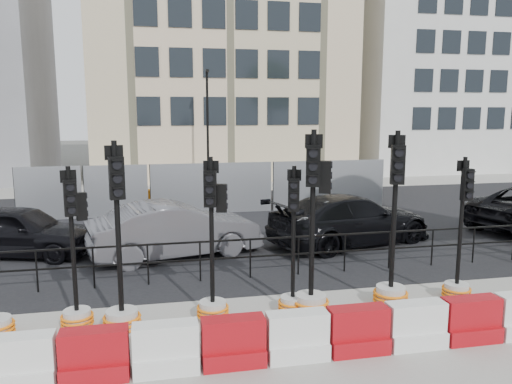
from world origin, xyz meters
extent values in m
plane|color=#51514C|center=(0.00, 0.00, 0.00)|extent=(120.00, 120.00, 0.00)
cube|color=gray|center=(0.00, -3.00, 0.01)|extent=(40.00, 6.00, 0.02)
cube|color=black|center=(0.00, 7.00, 0.01)|extent=(40.00, 14.00, 0.03)
cube|color=gray|center=(0.00, 16.00, 0.01)|extent=(40.00, 4.00, 0.02)
cube|color=#BCB389|center=(2.00, 22.00, 9.00)|extent=(15.00, 10.00, 18.00)
cube|color=silver|center=(17.00, 22.00, 8.00)|extent=(12.00, 9.00, 16.00)
cylinder|color=black|center=(-4.80, 1.20, 0.50)|extent=(0.04, 0.04, 1.00)
cylinder|color=black|center=(-3.60, 1.20, 0.50)|extent=(0.04, 0.04, 1.00)
cylinder|color=black|center=(-2.40, 1.20, 0.50)|extent=(0.04, 0.04, 1.00)
cylinder|color=black|center=(-1.20, 1.20, 0.50)|extent=(0.04, 0.04, 1.00)
cylinder|color=black|center=(0.00, 1.20, 0.50)|extent=(0.04, 0.04, 1.00)
cylinder|color=black|center=(1.20, 1.20, 0.50)|extent=(0.04, 0.04, 1.00)
cylinder|color=black|center=(2.40, 1.20, 0.50)|extent=(0.04, 0.04, 1.00)
cylinder|color=black|center=(3.60, 1.20, 0.50)|extent=(0.04, 0.04, 1.00)
cylinder|color=black|center=(4.80, 1.20, 0.50)|extent=(0.04, 0.04, 1.00)
cylinder|color=black|center=(6.00, 1.20, 0.50)|extent=(0.04, 0.04, 1.00)
cube|color=black|center=(0.00, 1.20, 0.98)|extent=(18.00, 0.04, 0.04)
cube|color=black|center=(0.00, 1.20, 0.55)|extent=(18.00, 0.04, 0.04)
cube|color=#999BA2|center=(-6.00, 9.00, 1.00)|extent=(2.30, 0.05, 2.00)
cylinder|color=black|center=(-7.15, 9.00, 1.00)|extent=(0.05, 0.05, 2.00)
cube|color=#999BA2|center=(-3.60, 9.00, 1.00)|extent=(2.30, 0.05, 2.00)
cylinder|color=black|center=(-4.75, 9.00, 1.00)|extent=(0.05, 0.05, 2.00)
cube|color=#999BA2|center=(-1.20, 9.00, 1.00)|extent=(2.30, 0.05, 2.00)
cylinder|color=black|center=(-2.35, 9.00, 1.00)|extent=(0.05, 0.05, 2.00)
cube|color=#999BA2|center=(1.20, 9.00, 1.00)|extent=(2.30, 0.05, 2.00)
cylinder|color=black|center=(0.05, 9.00, 1.00)|extent=(0.05, 0.05, 2.00)
cube|color=#999BA2|center=(3.60, 9.00, 1.00)|extent=(2.30, 0.05, 2.00)
cylinder|color=black|center=(2.45, 9.00, 1.00)|extent=(0.05, 0.05, 2.00)
cube|color=#999BA2|center=(6.00, 9.00, 1.00)|extent=(2.30, 0.05, 2.00)
cylinder|color=black|center=(4.85, 9.00, 1.00)|extent=(0.05, 0.05, 2.00)
cube|color=orange|center=(-4.00, 10.50, 0.40)|extent=(1.00, 0.40, 0.80)
cube|color=orange|center=(-2.00, 10.50, 0.40)|extent=(1.00, 0.40, 0.80)
cube|color=orange|center=(0.00, 10.50, 0.40)|extent=(1.00, 0.40, 0.80)
cube|color=orange|center=(2.00, 10.50, 0.40)|extent=(1.00, 0.40, 0.80)
cube|color=orange|center=(4.00, 10.50, 0.40)|extent=(1.00, 0.40, 0.80)
cube|color=orange|center=(6.00, 10.50, 0.40)|extent=(1.00, 0.40, 0.80)
cylinder|color=black|center=(0.50, 15.00, 3.00)|extent=(0.12, 0.12, 6.00)
cube|color=black|center=(0.50, 14.75, 5.90)|extent=(0.12, 0.50, 0.12)
cube|color=white|center=(-4.20, -2.80, 0.15)|extent=(1.00, 0.50, 0.30)
cube|color=white|center=(-4.20, -2.80, 0.55)|extent=(1.00, 0.35, 0.50)
cube|color=#AE0D18|center=(-3.15, -2.80, 0.15)|extent=(1.00, 0.50, 0.30)
cube|color=#AE0D18|center=(-3.15, -2.80, 0.55)|extent=(1.00, 0.35, 0.50)
cube|color=white|center=(-2.10, -2.80, 0.15)|extent=(1.00, 0.50, 0.30)
cube|color=white|center=(-2.10, -2.80, 0.55)|extent=(1.00, 0.35, 0.50)
cube|color=#AE0D18|center=(-1.05, -2.80, 0.15)|extent=(1.00, 0.50, 0.30)
cube|color=#AE0D18|center=(-1.05, -2.80, 0.55)|extent=(1.00, 0.35, 0.50)
cube|color=white|center=(0.00, -2.80, 0.15)|extent=(1.00, 0.50, 0.30)
cube|color=white|center=(0.00, -2.80, 0.55)|extent=(1.00, 0.35, 0.50)
cube|color=#AE0D18|center=(1.05, -2.80, 0.15)|extent=(1.00, 0.50, 0.30)
cube|color=#AE0D18|center=(1.05, -2.80, 0.55)|extent=(1.00, 0.35, 0.50)
cube|color=white|center=(2.10, -2.80, 0.15)|extent=(1.00, 0.50, 0.30)
cube|color=white|center=(2.10, -2.80, 0.55)|extent=(1.00, 0.35, 0.50)
cube|color=#AE0D18|center=(3.15, -2.80, 0.15)|extent=(1.00, 0.50, 0.30)
cube|color=#AE0D18|center=(3.15, -2.80, 0.55)|extent=(1.00, 0.35, 0.50)
cylinder|color=#BABBB7|center=(-3.68, -0.89, 0.18)|extent=(0.50, 0.50, 0.37)
torus|color=orange|center=(-3.68, -0.89, 0.11)|extent=(0.60, 0.60, 0.05)
torus|color=orange|center=(-3.68, -0.89, 0.18)|extent=(0.60, 0.60, 0.05)
torus|color=orange|center=(-3.68, -0.89, 0.26)|extent=(0.60, 0.60, 0.05)
cylinder|color=black|center=(-3.68, -0.89, 1.66)|extent=(0.08, 0.08, 2.77)
cube|color=black|center=(-3.65, -0.99, 2.49)|extent=(0.25, 0.18, 0.65)
cylinder|color=black|center=(-3.63, -1.07, 2.29)|extent=(0.15, 0.08, 0.14)
cylinder|color=black|center=(-3.63, -1.07, 2.49)|extent=(0.15, 0.08, 0.14)
cylinder|color=black|center=(-3.63, -1.07, 2.69)|extent=(0.15, 0.08, 0.14)
cube|color=black|center=(-3.69, -0.83, 2.86)|extent=(0.27, 0.10, 0.22)
cube|color=black|center=(-3.50, -0.84, 2.31)|extent=(0.21, 0.16, 0.51)
cylinder|color=#BABBB7|center=(-2.85, -1.20, 0.21)|extent=(0.57, 0.57, 0.42)
torus|color=orange|center=(-2.85, -1.20, 0.13)|extent=(0.69, 0.69, 0.05)
torus|color=orange|center=(-2.85, -1.20, 0.21)|extent=(0.69, 0.69, 0.05)
torus|color=orange|center=(-2.85, -1.20, 0.30)|extent=(0.69, 0.69, 0.05)
cylinder|color=black|center=(-2.85, -1.20, 1.91)|extent=(0.10, 0.10, 3.19)
cube|color=black|center=(-2.82, -1.33, 2.87)|extent=(0.28, 0.20, 0.74)
cylinder|color=black|center=(-2.80, -1.41, 2.63)|extent=(0.17, 0.09, 0.16)
cylinder|color=black|center=(-2.80, -1.41, 2.87)|extent=(0.17, 0.09, 0.16)
cylinder|color=black|center=(-2.80, -1.41, 3.10)|extent=(0.17, 0.09, 0.16)
cube|color=black|center=(-2.87, -1.14, 3.29)|extent=(0.32, 0.10, 0.25)
cylinder|color=#BABBB7|center=(-1.17, -1.01, 0.19)|extent=(0.52, 0.52, 0.38)
torus|color=orange|center=(-1.17, -1.01, 0.12)|extent=(0.63, 0.63, 0.05)
torus|color=orange|center=(-1.17, -1.01, 0.19)|extent=(0.63, 0.63, 0.05)
torus|color=orange|center=(-1.17, -1.01, 0.27)|extent=(0.63, 0.63, 0.05)
cylinder|color=black|center=(-1.17, -1.01, 1.73)|extent=(0.09, 0.09, 2.89)
cube|color=black|center=(-1.19, -1.13, 2.60)|extent=(0.26, 0.19, 0.67)
cylinder|color=black|center=(-1.21, -1.20, 2.39)|extent=(0.15, 0.08, 0.14)
cylinder|color=black|center=(-1.21, -1.20, 2.60)|extent=(0.15, 0.08, 0.14)
cylinder|color=black|center=(-1.21, -1.20, 2.81)|extent=(0.15, 0.08, 0.14)
cube|color=black|center=(-1.15, -0.96, 2.98)|extent=(0.29, 0.10, 0.23)
cube|color=black|center=(-0.98, -1.06, 2.41)|extent=(0.22, 0.17, 0.53)
cylinder|color=#BABBB7|center=(0.43, -1.02, 0.18)|extent=(0.49, 0.49, 0.36)
torus|color=orange|center=(0.43, -1.02, 0.11)|extent=(0.59, 0.59, 0.05)
torus|color=orange|center=(0.43, -1.02, 0.18)|extent=(0.59, 0.59, 0.05)
torus|color=orange|center=(0.43, -1.02, 0.25)|extent=(0.59, 0.59, 0.05)
cylinder|color=black|center=(0.43, -1.02, 1.62)|extent=(0.08, 0.08, 2.70)
cube|color=black|center=(0.40, -1.12, 2.43)|extent=(0.24, 0.18, 0.63)
cylinder|color=black|center=(0.38, -1.19, 2.23)|extent=(0.14, 0.08, 0.14)
cylinder|color=black|center=(0.38, -1.19, 2.43)|extent=(0.14, 0.08, 0.14)
cylinder|color=black|center=(0.38, -1.19, 2.63)|extent=(0.14, 0.08, 0.14)
cube|color=black|center=(0.45, -0.97, 2.79)|extent=(0.27, 0.11, 0.22)
cylinder|color=#BABBB7|center=(0.75, -1.20, 0.22)|extent=(0.60, 0.60, 0.44)
torus|color=orange|center=(0.75, -1.20, 0.13)|extent=(0.72, 0.72, 0.06)
torus|color=orange|center=(0.75, -1.20, 0.22)|extent=(0.72, 0.72, 0.06)
torus|color=orange|center=(0.75, -1.20, 0.31)|extent=(0.72, 0.72, 0.06)
cylinder|color=black|center=(0.75, -1.20, 2.00)|extent=(0.10, 0.10, 3.33)
cube|color=black|center=(0.71, -1.33, 3.00)|extent=(0.30, 0.23, 0.78)
cylinder|color=black|center=(0.68, -1.41, 2.76)|extent=(0.18, 0.11, 0.17)
cylinder|color=black|center=(0.68, -1.41, 3.00)|extent=(0.18, 0.11, 0.17)
cylinder|color=black|center=(0.68, -1.41, 3.24)|extent=(0.18, 0.11, 0.17)
cube|color=black|center=(0.77, -1.14, 3.44)|extent=(0.33, 0.14, 0.27)
cube|color=black|center=(0.96, -1.27, 2.78)|extent=(0.26, 0.21, 0.61)
cylinder|color=#BABBB7|center=(2.51, -1.08, 0.22)|extent=(0.59, 0.59, 0.44)
torus|color=orange|center=(2.51, -1.08, 0.13)|extent=(0.71, 0.71, 0.05)
torus|color=orange|center=(2.51, -1.08, 0.22)|extent=(0.71, 0.71, 0.05)
torus|color=orange|center=(2.51, -1.08, 0.31)|extent=(0.71, 0.71, 0.05)
cylinder|color=black|center=(2.51, -1.08, 1.98)|extent=(0.10, 0.10, 3.30)
cube|color=black|center=(2.47, -1.20, 2.97)|extent=(0.30, 0.22, 0.77)
cylinder|color=black|center=(2.44, -1.29, 2.73)|extent=(0.17, 0.10, 0.16)
cylinder|color=black|center=(2.44, -1.29, 2.97)|extent=(0.17, 0.10, 0.16)
cylinder|color=black|center=(2.44, -1.29, 3.21)|extent=(0.17, 0.10, 0.16)
cube|color=black|center=(2.53, -1.02, 3.41)|extent=(0.33, 0.13, 0.26)
cylinder|color=#BABBB7|center=(4.06, -1.02, 0.19)|extent=(0.50, 0.50, 0.37)
torus|color=orange|center=(4.06, -1.02, 0.11)|extent=(0.61, 0.61, 0.05)
torus|color=orange|center=(4.06, -1.02, 0.19)|extent=(0.61, 0.61, 0.05)
torus|color=orange|center=(4.06, -1.02, 0.26)|extent=(0.61, 0.61, 0.05)
cylinder|color=black|center=(4.06, -1.02, 1.68)|extent=(0.08, 0.08, 2.80)
cube|color=black|center=(4.07, -1.13, 2.52)|extent=(0.23, 0.14, 0.65)
cylinder|color=black|center=(4.07, -1.21, 2.31)|extent=(0.14, 0.05, 0.14)
cylinder|color=black|center=(4.07, -1.21, 2.52)|extent=(0.14, 0.05, 0.14)
cylinder|color=black|center=(4.07, -1.21, 2.72)|extent=(0.14, 0.05, 0.14)
cube|color=black|center=(4.06, -0.97, 2.89)|extent=(0.28, 0.04, 0.22)
imported|color=black|center=(-5.89, 4.38, 0.71)|extent=(4.02, 5.13, 1.43)
imported|color=#545459|center=(-1.68, 3.41, 0.77)|extent=(3.76, 5.41, 1.54)
imported|color=black|center=(3.56, 3.70, 0.76)|extent=(4.94, 6.38, 1.52)
camera|label=1|loc=(-2.18, -10.12, 4.02)|focal=35.00mm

